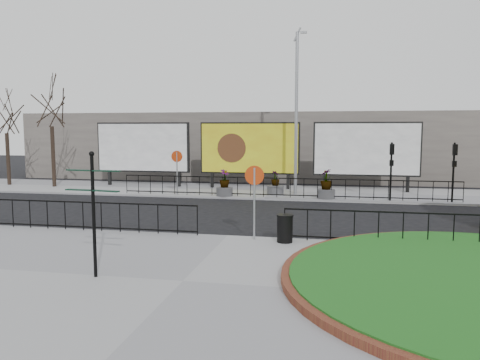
% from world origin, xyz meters
% --- Properties ---
extents(ground, '(90.00, 90.00, 0.00)m').
position_xyz_m(ground, '(0.00, 0.00, 0.00)').
color(ground, black).
rests_on(ground, ground).
extents(pavement_near, '(30.00, 10.00, 0.12)m').
position_xyz_m(pavement_near, '(0.00, -5.00, 0.06)').
color(pavement_near, gray).
rests_on(pavement_near, ground).
extents(pavement_far, '(44.00, 6.00, 0.12)m').
position_xyz_m(pavement_far, '(0.00, 12.00, 0.06)').
color(pavement_far, gray).
rests_on(pavement_far, ground).
extents(railing_near_left, '(10.00, 0.10, 1.10)m').
position_xyz_m(railing_near_left, '(-6.00, -0.30, 0.67)').
color(railing_near_left, black).
rests_on(railing_near_left, pavement_near).
extents(railing_near_right, '(9.00, 0.10, 1.10)m').
position_xyz_m(railing_near_right, '(6.50, -0.30, 0.67)').
color(railing_near_right, black).
rests_on(railing_near_right, pavement_near).
extents(railing_far, '(18.00, 0.10, 1.10)m').
position_xyz_m(railing_far, '(1.00, 9.30, 0.67)').
color(railing_far, black).
rests_on(railing_far, pavement_far).
extents(speed_sign_far, '(0.64, 0.07, 2.47)m').
position_xyz_m(speed_sign_far, '(-5.00, 9.40, 1.92)').
color(speed_sign_far, gray).
rests_on(speed_sign_far, pavement_far).
extents(speed_sign_near, '(0.64, 0.07, 2.47)m').
position_xyz_m(speed_sign_near, '(1.00, -0.40, 1.92)').
color(speed_sign_near, gray).
rests_on(speed_sign_near, pavement_near).
extents(billboard_left, '(6.20, 0.31, 4.10)m').
position_xyz_m(billboard_left, '(-8.50, 12.97, 2.60)').
color(billboard_left, black).
rests_on(billboard_left, pavement_far).
extents(billboard_mid, '(6.20, 0.31, 4.10)m').
position_xyz_m(billboard_mid, '(-1.50, 12.97, 2.60)').
color(billboard_mid, black).
rests_on(billboard_mid, pavement_far).
extents(billboard_right, '(6.20, 0.31, 4.10)m').
position_xyz_m(billboard_right, '(5.50, 12.97, 2.60)').
color(billboard_right, black).
rests_on(billboard_right, pavement_far).
extents(lamp_post, '(0.74, 0.18, 9.23)m').
position_xyz_m(lamp_post, '(1.51, 11.00, 4.83)').
color(lamp_post, gray).
rests_on(lamp_post, pavement_far).
extents(signal_pole_a, '(0.22, 0.26, 3.00)m').
position_xyz_m(signal_pole_a, '(6.50, 9.34, 2.10)').
color(signal_pole_a, black).
rests_on(signal_pole_a, pavement_far).
extents(signal_pole_b, '(0.22, 0.26, 3.00)m').
position_xyz_m(signal_pole_b, '(9.50, 9.34, 2.10)').
color(signal_pole_b, black).
rests_on(signal_pole_b, pavement_far).
extents(tree_left, '(2.00, 2.00, 7.00)m').
position_xyz_m(tree_left, '(-14.00, 11.50, 3.62)').
color(tree_left, '#2D2119').
rests_on(tree_left, pavement_far).
extents(tree_mid, '(2.00, 2.00, 6.20)m').
position_xyz_m(tree_mid, '(-17.50, 11.80, 3.22)').
color(tree_mid, '#2D2119').
rests_on(tree_mid, pavement_far).
extents(building_backdrop, '(40.00, 10.00, 5.00)m').
position_xyz_m(building_backdrop, '(0.00, 22.00, 2.50)').
color(building_backdrop, slate).
rests_on(building_backdrop, ground).
extents(fingerpost_sign, '(1.47, 0.35, 3.13)m').
position_xyz_m(fingerpost_sign, '(-2.24, -5.10, 2.01)').
color(fingerpost_sign, black).
rests_on(fingerpost_sign, pavement_near).
extents(litter_bin, '(0.55, 0.55, 0.91)m').
position_xyz_m(litter_bin, '(2.04, -0.60, 0.58)').
color(litter_bin, black).
rests_on(litter_bin, pavement_near).
extents(planter_a, '(0.90, 0.90, 1.46)m').
position_xyz_m(planter_a, '(-2.27, 9.40, 0.68)').
color(planter_a, '#4C4C4F').
rests_on(planter_a, pavement_far).
extents(planter_b, '(0.94, 0.94, 1.34)m').
position_xyz_m(planter_b, '(0.40, 10.66, 0.58)').
color(planter_b, '#4C4C4F').
rests_on(planter_b, pavement_far).
extents(planter_c, '(0.93, 0.93, 1.58)m').
position_xyz_m(planter_c, '(3.25, 9.47, 0.75)').
color(planter_c, '#4C4C4F').
rests_on(planter_c, pavement_far).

